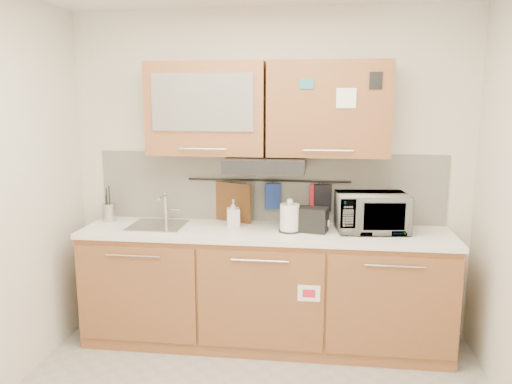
# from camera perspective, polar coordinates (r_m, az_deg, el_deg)

# --- Properties ---
(wall_back) EXTENTS (3.20, 0.00, 3.20)m
(wall_back) POSITION_cam_1_polar(r_m,az_deg,el_deg) (4.05, 1.50, 1.98)
(wall_back) COLOR silver
(wall_back) RESTS_ON ground
(base_cabinet) EXTENTS (2.80, 0.64, 0.88)m
(base_cabinet) POSITION_cam_1_polar(r_m,az_deg,el_deg) (3.99, 0.99, -11.51)
(base_cabinet) COLOR #AC673D
(base_cabinet) RESTS_ON floor
(countertop) EXTENTS (2.82, 0.62, 0.04)m
(countertop) POSITION_cam_1_polar(r_m,az_deg,el_deg) (3.83, 1.01, -4.63)
(countertop) COLOR white
(countertop) RESTS_ON base_cabinet
(backsplash) EXTENTS (2.80, 0.02, 0.56)m
(backsplash) POSITION_cam_1_polar(r_m,az_deg,el_deg) (4.05, 1.48, 0.56)
(backsplash) COLOR silver
(backsplash) RESTS_ON countertop
(upper_cabinets) EXTENTS (1.82, 0.37, 0.70)m
(upper_cabinets) POSITION_cam_1_polar(r_m,az_deg,el_deg) (3.83, 1.20, 9.47)
(upper_cabinets) COLOR #AC673D
(upper_cabinets) RESTS_ON wall_back
(range_hood) EXTENTS (0.60, 0.46, 0.10)m
(range_hood) POSITION_cam_1_polar(r_m,az_deg,el_deg) (3.78, 1.13, 3.23)
(range_hood) COLOR black
(range_hood) RESTS_ON upper_cabinets
(sink) EXTENTS (0.42, 0.40, 0.26)m
(sink) POSITION_cam_1_polar(r_m,az_deg,el_deg) (4.01, -11.12, -3.75)
(sink) COLOR silver
(sink) RESTS_ON countertop
(utensil_rail) EXTENTS (1.30, 0.02, 0.02)m
(utensil_rail) POSITION_cam_1_polar(r_m,az_deg,el_deg) (4.00, 1.43, 1.31)
(utensil_rail) COLOR black
(utensil_rail) RESTS_ON backsplash
(utensil_crock) EXTENTS (0.12, 0.12, 0.29)m
(utensil_crock) POSITION_cam_1_polar(r_m,az_deg,el_deg) (4.27, -16.44, -2.17)
(utensil_crock) COLOR #AAAAAE
(utensil_crock) RESTS_ON countertop
(kettle) EXTENTS (0.18, 0.17, 0.26)m
(kettle) POSITION_cam_1_polar(r_m,az_deg,el_deg) (3.75, 3.88, -3.05)
(kettle) COLOR silver
(kettle) RESTS_ON countertop
(toaster) EXTENTS (0.27, 0.19, 0.18)m
(toaster) POSITION_cam_1_polar(r_m,az_deg,el_deg) (3.78, 6.30, -3.11)
(toaster) COLOR black
(toaster) RESTS_ON countertop
(microwave) EXTENTS (0.56, 0.41, 0.29)m
(microwave) POSITION_cam_1_polar(r_m,az_deg,el_deg) (3.85, 13.06, -2.30)
(microwave) COLOR #999999
(microwave) RESTS_ON countertop
(soap_bottle) EXTENTS (0.12, 0.12, 0.21)m
(soap_bottle) POSITION_cam_1_polar(r_m,az_deg,el_deg) (3.90, -2.61, -2.42)
(soap_bottle) COLOR #999999
(soap_bottle) RESTS_ON countertop
(cutting_board) EXTENTS (0.36, 0.18, 0.47)m
(cutting_board) POSITION_cam_1_polar(r_m,az_deg,el_deg) (4.08, -2.90, -2.16)
(cutting_board) COLOR brown
(cutting_board) RESTS_ON utensil_rail
(oven_mitt) EXTENTS (0.13, 0.08, 0.21)m
(oven_mitt) POSITION_cam_1_polar(r_m,az_deg,el_deg) (4.01, 1.91, -0.48)
(oven_mitt) COLOR #203997
(oven_mitt) RESTS_ON utensil_rail
(dark_pouch) EXTENTS (0.14, 0.07, 0.22)m
(dark_pouch) POSITION_cam_1_polar(r_m,az_deg,el_deg) (3.99, 7.60, -0.68)
(dark_pouch) COLOR black
(dark_pouch) RESTS_ON utensil_rail
(pot_holder) EXTENTS (0.15, 0.05, 0.18)m
(pot_holder) POSITION_cam_1_polar(r_m,az_deg,el_deg) (3.99, 7.20, -0.42)
(pot_holder) COLOR red
(pot_holder) RESTS_ON utensil_rail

